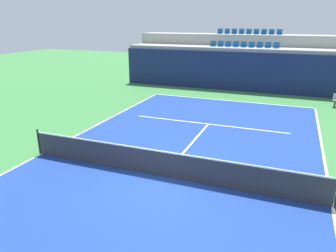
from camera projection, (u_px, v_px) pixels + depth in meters
ground_plane at (163, 176)px, 11.35m from camera, size 80.00×80.00×0.00m
court_surface at (163, 176)px, 11.35m from camera, size 11.00×24.00×0.01m
baseline_far at (229, 101)px, 21.90m from camera, size 11.00×0.10×0.00m
sideline_left at (41, 154)px, 13.23m from camera, size 0.10×24.00×0.00m
sideline_right at (333, 207)px, 9.46m from camera, size 0.10×24.00×0.00m
service_line_far at (208, 124)px, 16.99m from camera, size 8.26×0.10×0.00m
centre_service_line at (190, 145)px, 14.17m from camera, size 0.10×6.40×0.00m
back_wall at (239, 72)px, 24.51m from camera, size 18.89×0.30×2.98m
stands_tier_lower at (242, 68)px, 25.67m from camera, size 18.89×2.40×3.22m
stands_tier_upper at (247, 59)px, 27.65m from camera, size 18.89×2.40×4.11m
seating_row_lower at (244, 46)px, 25.20m from camera, size 5.39×0.44×0.44m
seating_row_upper at (249, 33)px, 27.04m from camera, size 5.39×0.44×0.44m
tennis_net at (163, 163)px, 11.19m from camera, size 11.08×0.08×1.07m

